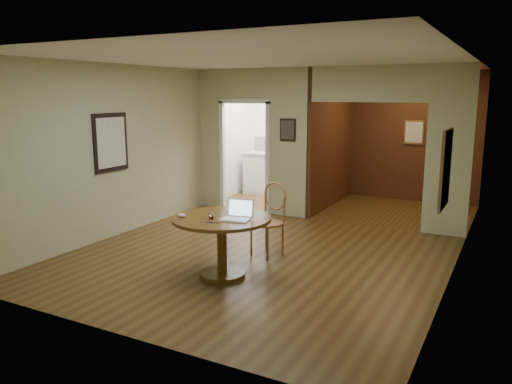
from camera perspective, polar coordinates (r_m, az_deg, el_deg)
The scene contains 11 objects.
floor at distance 6.92m, azimuth -0.47°, elevation -7.72°, with size 5.00×5.00×0.00m, color #462D14.
room_shell at distance 9.60m, azimuth 5.87°, elevation 5.42°, with size 5.20×7.50×5.00m.
dining_table at distance 6.16m, azimuth -3.93°, elevation -4.64°, with size 1.22×1.22×0.76m.
chair at distance 6.97m, azimuth 1.64°, elevation -2.68°, with size 0.54×0.54×1.03m.
open_laptop at distance 5.98m, azimuth -2.10°, elevation -2.52°, with size 0.36×0.34×0.23m.
closed_laptop at distance 6.31m, azimuth -2.14°, elevation -2.25°, with size 0.37×0.24×0.03m, color silver.
mouse at distance 6.15m, azimuth -8.50°, elevation -2.65°, with size 0.11×0.06×0.05m, color white.
wine_glass at distance 6.01m, azimuth -5.13°, elevation -2.69°, with size 0.08×0.08×0.09m, color white, non-canonical shape.
pen at distance 5.84m, azimuth -4.97°, elevation -3.49°, with size 0.01×0.01×0.15m, color #0B0F51.
kitchen_cabinet at distance 11.05m, azimuth 3.71°, elevation 1.96°, with size 2.06×0.60×0.94m.
grocery_bag at distance 10.87m, azimuth 4.99°, elevation 5.10°, with size 0.31×0.27×0.31m, color #C9B493.
Camera 1 is at (3.11, -5.76, 2.24)m, focal length 35.00 mm.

